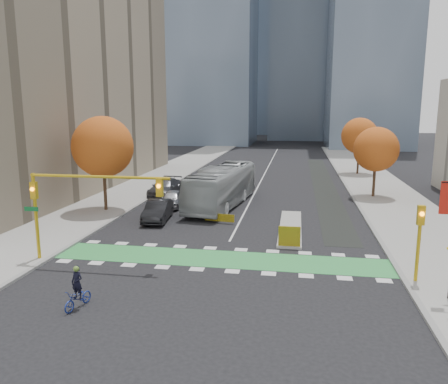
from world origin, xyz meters
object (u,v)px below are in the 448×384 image
(parked_car_a, at_px, (172,199))
(parked_car_c, at_px, (165,187))
(bus, at_px, (222,186))
(cyclist, at_px, (78,294))
(traffic_signal_west, at_px, (76,195))
(tree_east_far, at_px, (359,136))
(tree_east_near, at_px, (376,149))
(hazard_board, at_px, (289,236))
(tree_west, at_px, (103,147))
(traffic_signal_east, at_px, (420,232))
(parked_car_b, at_px, (158,211))

(parked_car_a, bearing_deg, parked_car_c, 107.27)
(bus, xyz_separation_m, parked_car_a, (-4.44, -1.28, -1.09))
(cyclist, height_order, parked_car_a, cyclist)
(traffic_signal_west, xyz_separation_m, cyclist, (2.77, -5.46, -3.37))
(bus, bearing_deg, parked_car_a, -156.20)
(tree_east_far, height_order, bus, tree_east_far)
(bus, bearing_deg, tree_east_near, 30.67)
(hazard_board, relative_size, bus, 0.11)
(tree_west, bearing_deg, traffic_signal_west, -71.98)
(parked_car_c, bearing_deg, hazard_board, -48.95)
(cyclist, distance_m, parked_car_c, 25.89)
(traffic_signal_east, bearing_deg, tree_east_near, 86.19)
(traffic_signal_west, distance_m, parked_car_a, 15.54)
(hazard_board, height_order, bus, bus)
(tree_east_near, bearing_deg, cyclist, -121.52)
(tree_east_far, height_order, parked_car_c, tree_east_far)
(tree_west, distance_m, cyclist, 19.86)
(tree_east_far, distance_m, parked_car_c, 28.62)
(cyclist, bearing_deg, parked_car_b, 107.13)
(tree_east_far, bearing_deg, hazard_board, -104.12)
(tree_east_far, xyz_separation_m, parked_car_a, (-19.30, -23.37, -4.50))
(tree_east_near, height_order, parked_car_a, tree_east_near)
(cyclist, bearing_deg, traffic_signal_west, 129.14)
(tree_east_near, relative_size, cyclist, 3.58)
(tree_west, height_order, cyclist, tree_west)
(tree_west, distance_m, traffic_signal_west, 13.25)
(bus, xyz_separation_m, parked_car_c, (-6.65, 3.72, -0.99))
(hazard_board, relative_size, tree_east_near, 0.20)
(parked_car_a, distance_m, parked_car_c, 5.46)
(traffic_signal_east, bearing_deg, bus, 128.06)
(cyclist, height_order, parked_car_b, cyclist)
(tree_east_far, height_order, traffic_signal_west, tree_east_far)
(cyclist, distance_m, parked_car_a, 20.67)
(tree_west, distance_m, traffic_signal_east, 25.90)
(tree_east_near, distance_m, parked_car_b, 22.62)
(tree_east_far, bearing_deg, traffic_signal_west, -117.95)
(hazard_board, xyz_separation_m, parked_car_c, (-13.00, 15.43, 0.04))
(tree_east_near, height_order, traffic_signal_east, tree_east_near)
(hazard_board, height_order, parked_car_a, parked_car_a)
(cyclist, bearing_deg, parked_car_a, 106.77)
(tree_west, height_order, parked_car_b, tree_west)
(traffic_signal_west, bearing_deg, tree_east_near, 48.48)
(bus, height_order, parked_car_b, bus)
(parked_car_a, bearing_deg, cyclist, -91.93)
(tree_west, bearing_deg, tree_east_near, 22.62)
(cyclist, relative_size, parked_car_b, 0.40)
(hazard_board, relative_size, parked_car_b, 0.29)
(traffic_signal_west, bearing_deg, parked_car_b, 81.98)
(parked_car_c, bearing_deg, bus, -28.29)
(tree_west, xyz_separation_m, parked_car_c, (3.00, 7.63, -4.77))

